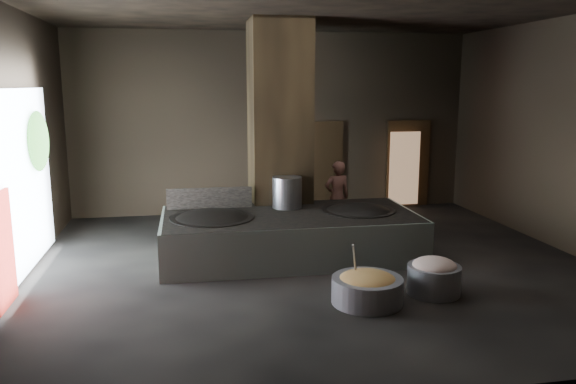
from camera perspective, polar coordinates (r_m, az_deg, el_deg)
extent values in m
cube|color=black|center=(10.32, 2.62, -7.57)|extent=(10.00, 9.00, 0.10)
cube|color=black|center=(9.88, 2.86, 18.64)|extent=(10.00, 9.00, 0.10)
cube|color=black|center=(14.29, -1.47, 7.01)|extent=(10.00, 0.10, 4.50)
cube|color=black|center=(5.55, 13.55, 0.57)|extent=(10.00, 0.10, 4.50)
cube|color=black|center=(9.98, -26.87, 4.17)|extent=(0.10, 9.00, 4.50)
cube|color=black|center=(12.04, 26.94, 5.11)|extent=(0.10, 9.00, 4.50)
cube|color=black|center=(11.63, -0.87, 6.13)|extent=(1.20, 1.20, 4.50)
cube|color=#9EAF9E|center=(10.62, 0.18, -4.42)|extent=(4.76, 2.31, 0.82)
cube|color=black|center=(10.52, 0.18, -2.31)|extent=(4.64, 2.23, 0.03)
ellipsoid|color=black|center=(10.32, -7.71, -3.03)|extent=(1.50, 1.50, 0.41)
cylinder|color=black|center=(10.30, -7.72, -2.66)|extent=(1.53, 1.53, 0.05)
ellipsoid|color=black|center=(10.90, 7.13, -2.27)|extent=(1.39, 1.39, 0.39)
cylinder|color=black|center=(10.89, 7.14, -1.91)|extent=(1.42, 1.42, 0.05)
cylinder|color=#95969C|center=(10.99, -0.09, -0.05)|extent=(0.58, 0.58, 0.62)
cube|color=black|center=(11.04, -7.96, -0.64)|extent=(1.65, 0.08, 0.41)
imported|color=brown|center=(12.36, 5.01, -0.47)|extent=(0.61, 0.42, 1.58)
cylinder|color=gray|center=(8.57, 8.04, -9.86)|extent=(1.13, 1.13, 0.39)
ellipsoid|color=#A6AB53|center=(8.51, 8.06, -8.89)|extent=(0.87, 0.87, 0.27)
cylinder|color=#95969C|center=(8.54, 6.82, -7.38)|extent=(0.23, 0.38, 0.75)
cylinder|color=gray|center=(9.12, 14.59, -8.60)|extent=(0.94, 0.94, 0.45)
ellipsoid|color=tan|center=(9.05, 14.66, -7.26)|extent=(0.68, 0.68, 0.26)
cube|color=black|center=(14.55, 3.29, 2.51)|extent=(1.18, 0.08, 2.38)
cube|color=#8C6647|center=(14.54, 2.77, 2.31)|extent=(0.78, 0.04, 1.85)
cube|color=black|center=(15.30, 12.06, 2.69)|extent=(1.18, 0.08, 2.38)
cube|color=#8C6647|center=(15.01, 11.72, 2.36)|extent=(0.81, 0.04, 1.92)
cube|color=white|center=(10.22, -25.72, 0.71)|extent=(0.04, 4.20, 3.10)
cube|color=maroon|center=(9.14, -26.98, -5.32)|extent=(0.05, 0.90, 1.70)
ellipsoid|color=#194714|center=(11.18, -24.03, 4.74)|extent=(0.28, 1.10, 1.10)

